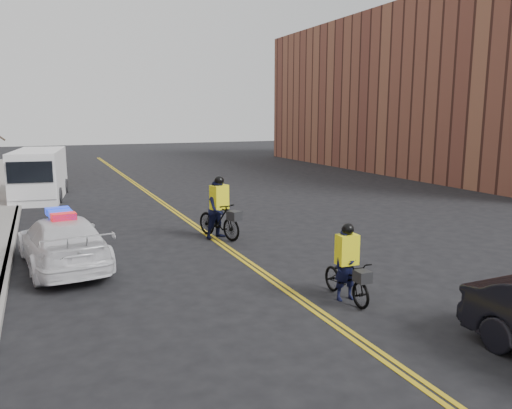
{
  "coord_description": "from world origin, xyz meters",
  "views": [
    {
      "loc": [
        -5.0,
        -11.11,
        3.97
      ],
      "look_at": [
        0.9,
        2.53,
        1.3
      ],
      "focal_mm": 35.0,
      "sensor_mm": 36.0,
      "label": 1
    }
  ],
  "objects": [
    {
      "name": "ground",
      "position": [
        0.0,
        0.0,
        0.0
      ],
      "size": [
        120.0,
        120.0,
        0.0
      ],
      "primitive_type": "plane",
      "color": "black",
      "rests_on": "ground"
    },
    {
      "name": "center_line_left",
      "position": [
        -0.08,
        8.0,
        0.01
      ],
      "size": [
        0.1,
        60.0,
        0.01
      ],
      "primitive_type": "cube",
      "color": "gold",
      "rests_on": "ground"
    },
    {
      "name": "center_line_right",
      "position": [
        0.08,
        8.0,
        0.01
      ],
      "size": [
        0.1,
        60.0,
        0.01
      ],
      "primitive_type": "cube",
      "color": "gold",
      "rests_on": "ground"
    },
    {
      "name": "curb",
      "position": [
        -6.0,
        8.0,
        0.07
      ],
      "size": [
        0.2,
        60.0,
        0.15
      ],
      "primitive_type": "cube",
      "color": "gray",
      "rests_on": "ground"
    },
    {
      "name": "building_across",
      "position": [
        22.0,
        18.0,
        5.5
      ],
      "size": [
        12.0,
        30.0,
        11.0
      ],
      "primitive_type": "cube",
      "color": "brown",
      "rests_on": "ground"
    },
    {
      "name": "police_cruiser",
      "position": [
        -4.63,
        2.6,
        0.69
      ],
      "size": [
        2.46,
        4.89,
        1.52
      ],
      "rotation": [
        0.0,
        0.0,
        3.26
      ],
      "color": "white",
      "rests_on": "ground"
    },
    {
      "name": "cargo_van",
      "position": [
        -5.12,
        14.73,
        1.14
      ],
      "size": [
        2.71,
        5.78,
        2.33
      ],
      "rotation": [
        0.0,
        0.0,
        -0.13
      ],
      "color": "white",
      "rests_on": "ground"
    },
    {
      "name": "cyclist_near",
      "position": [
        0.91,
        -2.39,
        0.59
      ],
      "size": [
        0.64,
        1.75,
        1.71
      ],
      "rotation": [
        0.0,
        0.0,
        -0.02
      ],
      "color": "black",
      "rests_on": "ground"
    },
    {
      "name": "cyclist_far",
      "position": [
        0.22,
        3.94,
        0.81
      ],
      "size": [
        1.24,
        2.1,
        2.05
      ],
      "rotation": [
        0.0,
        0.0,
        0.35
      ],
      "color": "black",
      "rests_on": "ground"
    }
  ]
}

